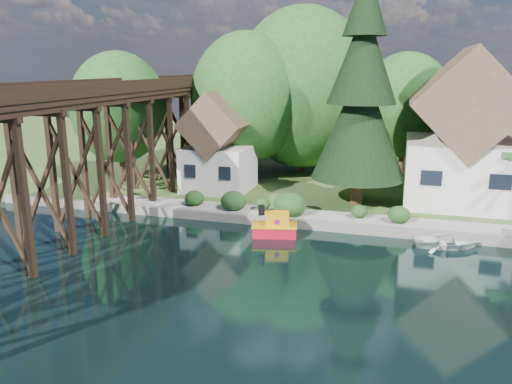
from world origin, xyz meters
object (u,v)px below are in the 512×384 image
(tugboat, at_px, (275,227))
(boat_white_a, at_px, (447,240))
(trestle_bridge, at_px, (93,144))
(house_left, at_px, (462,138))
(conifer, at_px, (361,95))
(shed, at_px, (219,148))

(tugboat, relative_size, boat_white_a, 0.81)
(trestle_bridge, height_order, tugboat, trestle_bridge)
(tugboat, bearing_deg, trestle_bridge, -175.27)
(tugboat, distance_m, boat_white_a, 10.07)
(trestle_bridge, distance_m, boat_white_a, 22.38)
(house_left, height_order, conifer, conifer)
(house_left, relative_size, tugboat, 3.67)
(tugboat, bearing_deg, conifer, 58.01)
(trestle_bridge, bearing_deg, conifer, 26.06)
(boat_white_a, bearing_deg, house_left, -18.97)
(house_left, distance_m, boat_white_a, 10.21)
(house_left, height_order, boat_white_a, house_left)
(trestle_bridge, relative_size, shed, 5.63)
(house_left, bearing_deg, trestle_bridge, -154.79)
(shed, relative_size, boat_white_a, 2.10)
(conifer, distance_m, boat_white_a, 11.39)
(shed, distance_m, tugboat, 11.20)
(trestle_bridge, xyz_separation_m, house_left, (23.00, 10.83, -0.21))
(conifer, height_order, boat_white_a, conifer)
(house_left, relative_size, boat_white_a, 2.95)
(trestle_bridge, relative_size, house_left, 4.01)
(house_left, bearing_deg, shed, -175.23)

